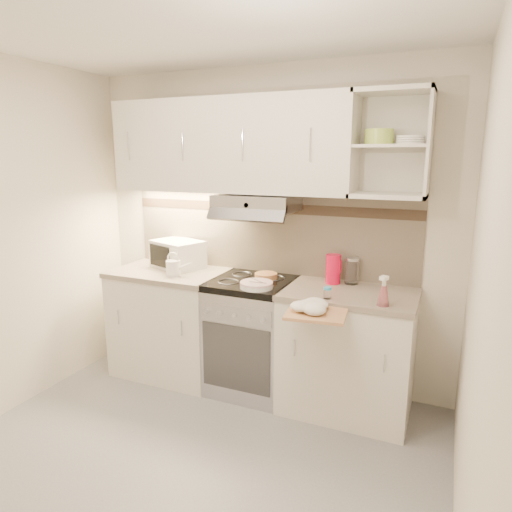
{
  "coord_description": "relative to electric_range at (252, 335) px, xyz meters",
  "views": [
    {
      "loc": [
        1.36,
        -1.96,
        1.83
      ],
      "look_at": [
        0.1,
        0.95,
        1.13
      ],
      "focal_mm": 32.0,
      "sensor_mm": 36.0,
      "label": 1
    }
  ],
  "objects": [
    {
      "name": "cutting_board",
      "position": [
        0.64,
        -0.44,
        0.42
      ],
      "size": [
        0.4,
        0.37,
        0.02
      ],
      "primitive_type": "cube",
      "rotation": [
        0.0,
        0.0,
        0.12
      ],
      "color": "tan",
      "rests_on": "base_cabinet_right"
    },
    {
      "name": "plate_stack",
      "position": [
        0.12,
        -0.18,
        0.47
      ],
      "size": [
        0.24,
        0.24,
        0.05
      ],
      "rotation": [
        0.0,
        0.0,
        -0.4
      ],
      "color": "silver",
      "rests_on": "electric_range"
    },
    {
      "name": "worktop_left",
      "position": [
        -0.75,
        0.0,
        0.43
      ],
      "size": [
        0.92,
        0.62,
        0.04
      ],
      "primitive_type": "cube",
      "color": "gray",
      "rests_on": "base_cabinet_left"
    },
    {
      "name": "base_cabinet_left",
      "position": [
        -0.75,
        0.0,
        -0.02
      ],
      "size": [
        0.9,
        0.6,
        0.86
      ],
      "primitive_type": "cube",
      "color": "silver",
      "rests_on": "ground"
    },
    {
      "name": "pink_pitcher",
      "position": [
        0.59,
        0.15,
        0.56
      ],
      "size": [
        0.12,
        0.11,
        0.22
      ],
      "rotation": [
        0.0,
        0.0,
        -0.25
      ],
      "color": "red",
      "rests_on": "worktop_right"
    },
    {
      "name": "watering_can",
      "position": [
        -0.62,
        -0.12,
        0.52
      ],
      "size": [
        0.22,
        0.11,
        0.19
      ],
      "rotation": [
        0.0,
        0.0,
        0.1
      ],
      "color": "white",
      "rests_on": "worktop_left"
    },
    {
      "name": "microwave",
      "position": [
        -0.74,
        0.12,
        0.56
      ],
      "size": [
        0.48,
        0.42,
        0.23
      ],
      "rotation": [
        0.0,
        0.0,
        -0.34
      ],
      "color": "silver",
      "rests_on": "worktop_left"
    },
    {
      "name": "worktop_right",
      "position": [
        0.75,
        0.0,
        0.43
      ],
      "size": [
        0.92,
        0.62,
        0.04
      ],
      "primitive_type": "cube",
      "color": "gray",
      "rests_on": "base_cabinet_right"
    },
    {
      "name": "dish_towel",
      "position": [
        0.62,
        -0.43,
        0.47
      ],
      "size": [
        0.32,
        0.28,
        0.08
      ],
      "primitive_type": null,
      "rotation": [
        0.0,
        0.0,
        -0.11
      ],
      "color": "white",
      "rests_on": "cutting_board"
    },
    {
      "name": "ground",
      "position": [
        0.0,
        -1.1,
        -0.45
      ],
      "size": [
        3.0,
        3.0,
        0.0
      ],
      "primitive_type": "plane",
      "color": "gray",
      "rests_on": "ground"
    },
    {
      "name": "base_cabinet_right",
      "position": [
        0.75,
        0.0,
        -0.02
      ],
      "size": [
        0.9,
        0.6,
        0.86
      ],
      "primitive_type": "cube",
      "color": "silver",
      "rests_on": "ground"
    },
    {
      "name": "bread_loaf",
      "position": [
        0.08,
        0.08,
        0.47
      ],
      "size": [
        0.17,
        0.17,
        0.04
      ],
      "primitive_type": "cylinder",
      "color": "#B27642",
      "rests_on": "electric_range"
    },
    {
      "name": "glass_jar",
      "position": [
        0.71,
        0.2,
        0.55
      ],
      "size": [
        0.1,
        0.1,
        0.2
      ],
      "rotation": [
        0.0,
        0.0,
        0.15
      ],
      "color": "silver",
      "rests_on": "worktop_right"
    },
    {
      "name": "spice_jar",
      "position": [
        0.65,
        -0.22,
        0.49
      ],
      "size": [
        0.05,
        0.05,
        0.08
      ],
      "rotation": [
        0.0,
        0.0,
        0.11
      ],
      "color": "white",
      "rests_on": "worktop_right"
    },
    {
      "name": "spray_bottle",
      "position": [
        1.01,
        -0.22,
        0.53
      ],
      "size": [
        0.08,
        0.08,
        0.21
      ],
      "rotation": [
        0.0,
        0.0,
        -0.38
      ],
      "color": "pink",
      "rests_on": "worktop_right"
    },
    {
      "name": "room_shell",
      "position": [
        0.0,
        -0.73,
        1.18
      ],
      "size": [
        3.04,
        2.84,
        2.52
      ],
      "color": "beige",
      "rests_on": "ground"
    },
    {
      "name": "electric_range",
      "position": [
        0.0,
        0.0,
        0.0
      ],
      "size": [
        0.6,
        0.6,
        0.9
      ],
      "color": "#B7B7BC",
      "rests_on": "ground"
    }
  ]
}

